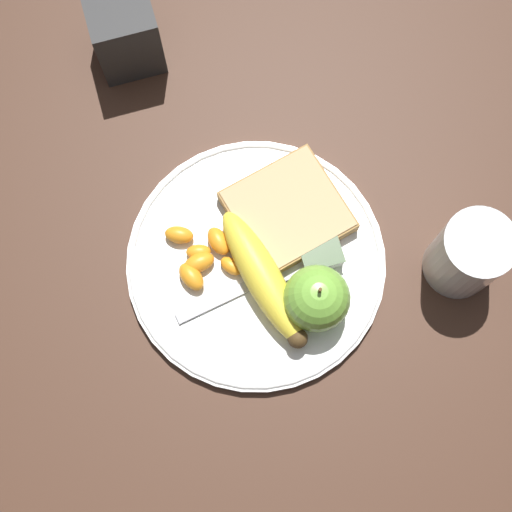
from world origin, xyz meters
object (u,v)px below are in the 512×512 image
(banana, at_px, (264,279))
(jam_packet, at_px, (320,254))
(plate, at_px, (256,262))
(bread_slice, at_px, (288,211))
(apple, at_px, (317,298))
(condiment_caddy, at_px, (125,32))
(fork, at_px, (259,281))
(juice_glass, at_px, (467,255))

(banana, height_order, jam_packet, banana)
(plate, relative_size, bread_slice, 2.05)
(apple, relative_size, jam_packet, 1.78)
(apple, xyz_separation_m, condiment_caddy, (-0.12, 0.36, 0.00))
(condiment_caddy, bearing_deg, fork, -78.02)
(plate, height_order, condiment_caddy, condiment_caddy)
(plate, distance_m, banana, 0.04)
(jam_packet, xyz_separation_m, condiment_caddy, (-0.14, 0.31, 0.02))
(plate, xyz_separation_m, banana, (0.00, -0.03, 0.02))
(condiment_caddy, bearing_deg, plate, -76.43)
(plate, distance_m, jam_packet, 0.07)
(banana, relative_size, fork, 1.02)
(apple, bearing_deg, condiment_caddy, 108.08)
(plate, xyz_separation_m, bread_slice, (0.05, 0.04, 0.02))
(bread_slice, bearing_deg, jam_packet, -70.44)
(plate, relative_size, apple, 3.61)
(juice_glass, relative_size, condiment_caddy, 1.02)
(bread_slice, xyz_separation_m, jam_packet, (0.02, -0.06, -0.00))
(bread_slice, bearing_deg, banana, -125.04)
(jam_packet, distance_m, condiment_caddy, 0.34)
(bread_slice, height_order, fork, bread_slice)
(plate, height_order, bread_slice, bread_slice)
(apple, bearing_deg, plate, 125.40)
(plate, distance_m, bread_slice, 0.07)
(banana, xyz_separation_m, bread_slice, (0.05, 0.07, -0.01))
(juice_glass, height_order, banana, juice_glass)
(plate, bearing_deg, bread_slice, 40.68)
(condiment_caddy, bearing_deg, banana, -77.33)
(bread_slice, height_order, condiment_caddy, condiment_caddy)
(fork, relative_size, jam_packet, 3.71)
(apple, xyz_separation_m, banana, (-0.05, 0.04, -0.02))
(juice_glass, distance_m, apple, 0.17)
(bread_slice, bearing_deg, plate, -139.32)
(juice_glass, distance_m, bread_slice, 0.20)
(juice_glass, xyz_separation_m, banana, (-0.21, 0.04, -0.01))
(fork, distance_m, jam_packet, 0.07)
(plate, xyz_separation_m, jam_packet, (0.07, -0.01, 0.01))
(juice_glass, distance_m, banana, 0.22)
(banana, distance_m, jam_packet, 0.07)
(banana, bearing_deg, apple, -40.79)
(banana, relative_size, condiment_caddy, 1.79)
(bread_slice, relative_size, condiment_caddy, 1.48)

